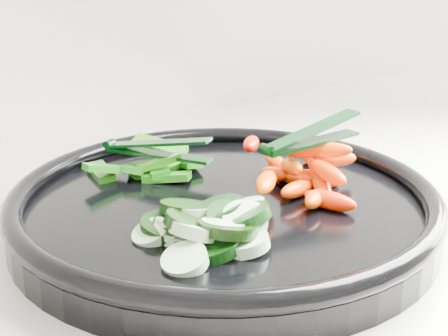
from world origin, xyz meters
TOP-DOWN VIEW (x-y plane):
  - veggie_tray at (-0.70, 1.66)m, footprint 0.48×0.48m
  - cucumber_pile at (-0.76, 1.61)m, footprint 0.12×0.12m
  - carrot_pile at (-0.62, 1.64)m, footprint 0.15×0.15m
  - pepper_pile at (-0.71, 1.76)m, footprint 0.12×0.11m
  - tong_carrot at (-0.62, 1.63)m, footprint 0.11×0.02m
  - tong_pepper at (-0.71, 1.76)m, footprint 0.07×0.11m

SIDE VIEW (x-z plane):
  - veggie_tray at x=-0.70m, z-range 0.93..0.97m
  - pepper_pile at x=-0.71m, z-range 0.94..0.98m
  - cucumber_pile at x=-0.76m, z-range 0.94..0.98m
  - carrot_pile at x=-0.62m, z-range 0.95..1.00m
  - tong_pepper at x=-0.71m, z-range 0.97..0.99m
  - tong_carrot at x=-0.62m, z-range 0.99..1.02m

